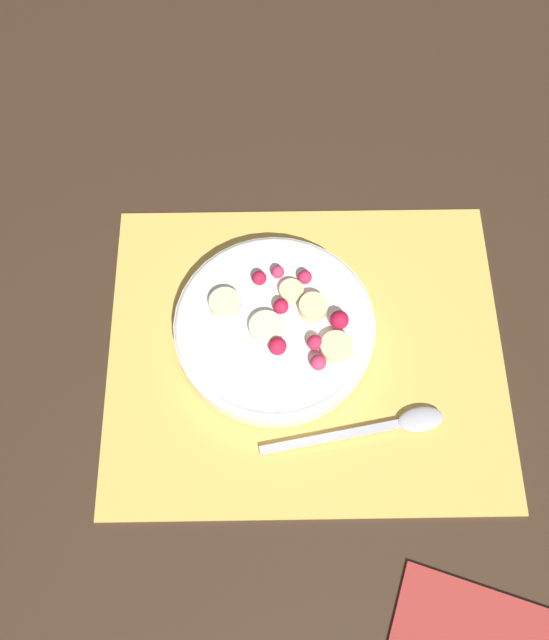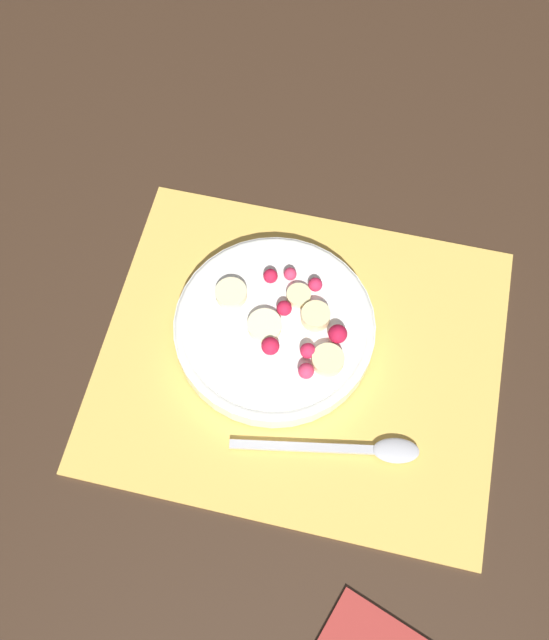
{
  "view_description": "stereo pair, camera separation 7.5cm",
  "coord_description": "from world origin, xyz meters",
  "views": [
    {
      "loc": [
        -0.04,
        -0.29,
        0.72
      ],
      "look_at": [
        -0.03,
        0.02,
        0.04
      ],
      "focal_mm": 40.0,
      "sensor_mm": 36.0,
      "label": 1
    },
    {
      "loc": [
        0.04,
        -0.29,
        0.72
      ],
      "look_at": [
        -0.03,
        0.02,
        0.04
      ],
      "focal_mm": 40.0,
      "sensor_mm": 36.0,
      "label": 2
    }
  ],
  "objects": [
    {
      "name": "spoon",
      "position": [
        0.08,
        -0.09,
        0.01
      ],
      "size": [
        0.19,
        0.05,
        0.01
      ],
      "rotation": [
        0.0,
        0.0,
        6.46
      ],
      "color": "#B2B2B7",
      "rests_on": "placemat"
    },
    {
      "name": "placemat",
      "position": [
        0.0,
        0.0,
        0.0
      ],
      "size": [
        0.43,
        0.36,
        0.01
      ],
      "color": "#E0B251",
      "rests_on": "ground_plane"
    },
    {
      "name": "fruit_bowl",
      "position": [
        -0.03,
        0.02,
        0.02
      ],
      "size": [
        0.22,
        0.22,
        0.05
      ],
      "color": "silver",
      "rests_on": "placemat"
    },
    {
      "name": "ground_plane",
      "position": [
        0.0,
        0.0,
        0.0
      ],
      "size": [
        3.0,
        3.0,
        0.0
      ],
      "primitive_type": "plane",
      "color": "#382619"
    }
  ]
}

